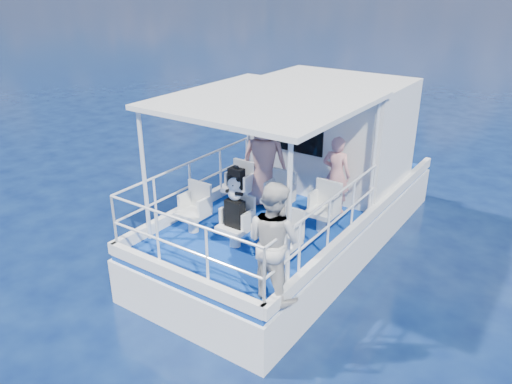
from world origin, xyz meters
TOP-DOWN VIEW (x-y plane):
  - ground at (0.00, 0.00)m, footprint 2000.00×2000.00m
  - hull at (0.00, 1.00)m, footprint 3.00×7.00m
  - deck at (0.00, 1.00)m, footprint 2.90×6.90m
  - cabin at (0.00, 2.30)m, footprint 2.85×2.00m
  - canopy at (0.00, -0.20)m, footprint 3.00×3.20m
  - canopy_posts at (0.00, -0.25)m, footprint 2.77×2.97m
  - railings at (0.00, -0.58)m, footprint 2.84×3.59m
  - seat_port_fwd at (-0.90, 0.20)m, footprint 0.48×0.46m
  - seat_center_fwd at (0.00, 0.20)m, footprint 0.48×0.46m
  - seat_stbd_fwd at (0.90, 0.20)m, footprint 0.48×0.46m
  - seat_port_aft at (-0.90, -1.10)m, footprint 0.48×0.46m
  - seat_center_aft at (0.00, -1.10)m, footprint 0.48×0.46m
  - seat_stbd_aft at (0.90, -1.10)m, footprint 0.48×0.46m
  - passenger_port_fwd at (-0.53, 0.55)m, footprint 0.77×0.65m
  - passenger_stbd_fwd at (0.75, 1.00)m, footprint 0.56×0.40m
  - passenger_stbd_aft at (1.24, -1.90)m, footprint 0.89×0.74m
  - backpack_port at (-0.90, 0.16)m, footprint 0.30×0.17m
  - backpack_center at (0.02, -1.13)m, footprint 0.30×0.17m
  - compact_camera at (-0.91, 0.16)m, footprint 0.09×0.05m
  - panda at (0.01, -1.10)m, footprint 0.25×0.21m

SIDE VIEW (x-z plane):
  - ground at x=0.00m, z-range 0.00..0.00m
  - hull at x=0.00m, z-range -0.80..0.80m
  - deck at x=0.00m, z-range 0.80..0.90m
  - seat_port_fwd at x=-0.90m, z-range 0.90..1.28m
  - seat_center_fwd at x=0.00m, z-range 0.90..1.28m
  - seat_stbd_fwd at x=0.90m, z-range 0.90..1.28m
  - seat_port_aft at x=-0.90m, z-range 0.90..1.28m
  - seat_center_aft at x=0.00m, z-range 0.90..1.28m
  - seat_stbd_aft at x=0.90m, z-range 0.90..1.28m
  - railings at x=0.00m, z-range 0.90..1.90m
  - backpack_port at x=-0.90m, z-range 1.28..1.67m
  - backpack_center at x=0.02m, z-range 1.28..1.73m
  - passenger_stbd_fwd at x=0.75m, z-range 0.90..2.37m
  - compact_camera at x=-0.91m, z-range 1.67..1.72m
  - passenger_stbd_aft at x=1.24m, z-range 0.90..2.58m
  - passenger_port_fwd at x=-0.53m, z-range 0.90..2.68m
  - panda at x=0.01m, z-range 1.73..2.12m
  - cabin at x=0.00m, z-range 0.90..3.10m
  - canopy_posts at x=0.00m, z-range 0.90..3.10m
  - canopy at x=0.00m, z-range 3.10..3.18m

